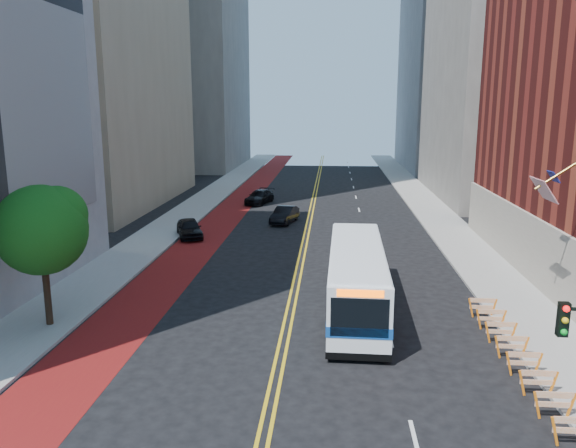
% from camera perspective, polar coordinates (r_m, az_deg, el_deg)
% --- Properties ---
extents(ground, '(160.00, 160.00, 0.00)m').
position_cam_1_polar(ground, '(21.10, -1.70, -17.52)').
color(ground, black).
rests_on(ground, ground).
extents(sidewalk_left, '(4.00, 140.00, 0.15)m').
position_cam_1_polar(sidewalk_left, '(51.30, -11.45, 0.15)').
color(sidewalk_left, gray).
rests_on(sidewalk_left, ground).
extents(sidewalk_right, '(4.00, 140.00, 0.15)m').
position_cam_1_polar(sidewalk_right, '(50.33, 15.85, -0.30)').
color(sidewalk_right, gray).
rests_on(sidewalk_right, ground).
extents(bus_lane_paint, '(3.60, 140.00, 0.01)m').
position_cam_1_polar(bus_lane_paint, '(50.38, -7.18, -0.00)').
color(bus_lane_paint, maroon).
rests_on(bus_lane_paint, ground).
extents(center_line_inner, '(0.14, 140.00, 0.01)m').
position_cam_1_polar(center_line_inner, '(49.40, 1.86, -0.15)').
color(center_line_inner, gold).
rests_on(center_line_inner, ground).
extents(center_line_outer, '(0.14, 140.00, 0.01)m').
position_cam_1_polar(center_line_outer, '(49.39, 2.27, -0.16)').
color(center_line_outer, gold).
rests_on(center_line_outer, ground).
extents(lane_dashes, '(0.14, 98.20, 0.01)m').
position_cam_1_polar(lane_dashes, '(57.26, 7.23, 1.45)').
color(lane_dashes, silver).
rests_on(lane_dashes, ground).
extents(midrise_right_near, '(18.00, 26.00, 40.00)m').
position_cam_1_polar(midrise_right_near, '(70.14, 23.20, 18.95)').
color(midrise_right_near, slate).
rests_on(midrise_right_near, ground).
extents(construction_barriers, '(1.42, 10.91, 1.00)m').
position_cam_1_polar(construction_barriers, '(24.92, 22.28, -11.90)').
color(construction_barriers, orange).
rests_on(construction_barriers, ground).
extents(street_tree, '(4.20, 4.20, 6.70)m').
position_cam_1_polar(street_tree, '(28.23, -23.66, -0.22)').
color(street_tree, black).
rests_on(street_tree, sidewalk_left).
extents(transit_bus, '(2.96, 12.38, 3.39)m').
position_cam_1_polar(transit_bus, '(28.95, 6.97, -5.42)').
color(transit_bus, white).
rests_on(transit_bus, ground).
extents(car_a, '(3.26, 4.76, 1.51)m').
position_cam_1_polar(car_a, '(45.54, -9.99, -0.41)').
color(car_a, black).
rests_on(car_a, ground).
extents(car_b, '(2.47, 4.69, 1.47)m').
position_cam_1_polar(car_b, '(50.41, -0.34, 0.95)').
color(car_b, black).
rests_on(car_b, ground).
extents(car_c, '(3.15, 5.24, 1.42)m').
position_cam_1_polar(car_c, '(60.53, -2.91, 2.77)').
color(car_c, black).
rests_on(car_c, ground).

